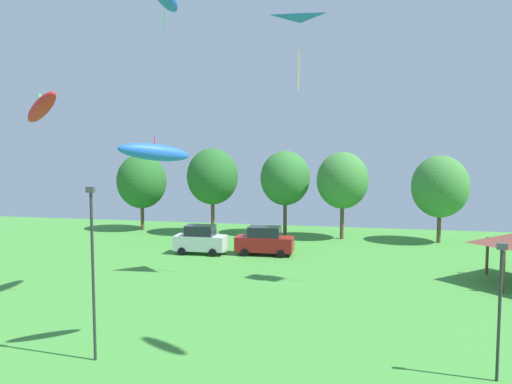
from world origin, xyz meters
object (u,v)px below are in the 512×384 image
kite_flying_1 (154,152)px  treeline_tree_1 (212,177)px  parked_car_second_from_left (265,241)px  treeline_tree_4 (440,187)px  treeline_tree_3 (343,180)px  kite_flying_6 (41,107)px  treeline_tree_2 (285,178)px  treeline_tree_0 (142,181)px  parked_car_leftmost (200,240)px  kite_flying_2 (300,39)px  light_post_0 (93,265)px  light_post_1 (500,303)px

kite_flying_1 → treeline_tree_1: kite_flying_1 is taller
parked_car_second_from_left → treeline_tree_4: treeline_tree_4 is taller
treeline_tree_1 → treeline_tree_3: size_ratio=1.04×
kite_flying_1 → kite_flying_6: bearing=138.2°
treeline_tree_1 → treeline_tree_2: size_ratio=1.03×
treeline_tree_0 → treeline_tree_3: bearing=-2.8°
treeline_tree_0 → treeline_tree_2: bearing=0.6°
parked_car_leftmost → treeline_tree_2: bearing=63.2°
parked_car_second_from_left → treeline_tree_0: bearing=145.9°
kite_flying_2 → parked_car_leftmost: (-8.86, 6.45, -14.48)m
treeline_tree_0 → treeline_tree_2: (14.94, 0.16, 0.51)m
kite_flying_2 → parked_car_leftmost: 18.16m
treeline_tree_2 → treeline_tree_0: bearing=-179.4°
kite_flying_2 → treeline_tree_1: (-10.63, 16.00, -9.92)m
parked_car_leftmost → light_post_0: 21.97m
parked_car_leftmost → treeline_tree_4: (19.60, 9.29, 3.94)m
parked_car_second_from_left → treeline_tree_1: size_ratio=0.55×
parked_car_leftmost → treeline_tree_0: treeline_tree_0 is taller
light_post_1 → treeline_tree_3: bearing=103.9°
parked_car_second_from_left → light_post_0: 22.68m
light_post_1 → treeline_tree_4: treeline_tree_4 is taller
treeline_tree_2 → treeline_tree_4: 14.37m
parked_car_second_from_left → treeline_tree_3: size_ratio=0.57×
kite_flying_6 → parked_car_second_from_left: 19.32m
kite_flying_6 → treeline_tree_3: (18.98, 18.42, -5.84)m
kite_flying_1 → light_post_1: (13.69, -0.07, -5.57)m
light_post_1 → treeline_tree_2: (-12.96, 30.95, 2.54)m
kite_flying_6 → treeline_tree_2: size_ratio=0.54×
kite_flying_6 → parked_car_leftmost: bearing=48.0°
parked_car_second_from_left → treeline_tree_4: 17.25m
kite_flying_1 → kite_flying_6: 17.19m
parked_car_second_from_left → light_post_0: bearing=-97.8°
parked_car_second_from_left → treeline_tree_1: treeline_tree_1 is taller
kite_flying_2 → treeline_tree_2: (-3.56, 17.06, -10.06)m
light_post_1 → treeline_tree_4: (1.34, 29.62, 2.06)m
parked_car_leftmost → treeline_tree_3: size_ratio=0.51×
treeline_tree_1 → treeline_tree_3: 12.68m
kite_flying_2 → parked_car_second_from_left: size_ratio=0.76×
kite_flying_6 → treeline_tree_4: size_ratio=0.56×
kite_flying_2 → parked_car_second_from_left: kite_flying_2 is taller
kite_flying_2 → kite_flying_6: 17.65m
kite_flying_2 → kite_flying_6: bearing=-171.6°
treeline_tree_1 → kite_flying_2: bearing=-56.4°
treeline_tree_0 → treeline_tree_3: 20.57m
treeline_tree_2 → treeline_tree_3: treeline_tree_2 is taller
light_post_0 → treeline_tree_1: treeline_tree_1 is taller
kite_flying_6 → parked_car_leftmost: size_ratio=1.07×
parked_car_second_from_left → light_post_1: light_post_1 is taller
kite_flying_6 → light_post_0: size_ratio=0.62×
kite_flying_1 → light_post_0: kite_flying_1 is taller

